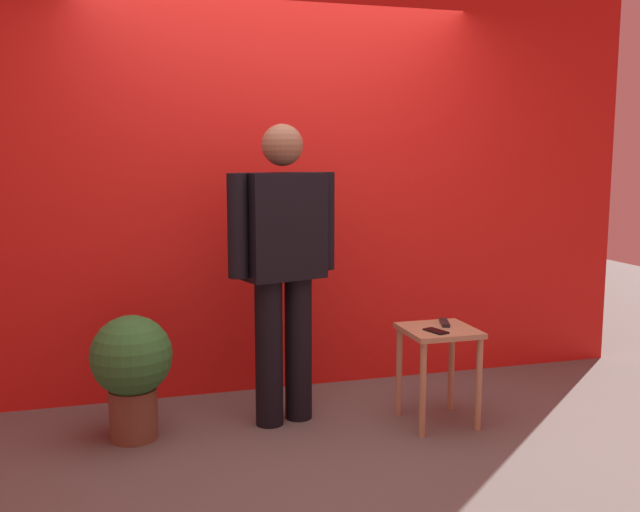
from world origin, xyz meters
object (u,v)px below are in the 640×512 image
side_table (438,348)px  potted_plant (132,366)px  standing_person (283,259)px  tv_remote (444,323)px  cell_phone (436,331)px

side_table → potted_plant: (-1.70, 0.24, -0.04)m
standing_person → side_table: 1.03m
side_table → potted_plant: bearing=171.9°
side_table → tv_remote: size_ratio=3.31×
tv_remote → side_table: bearing=-115.0°
standing_person → potted_plant: size_ratio=2.49×
cell_phone → potted_plant: (-1.64, 0.32, -0.16)m
side_table → cell_phone: bearing=-125.6°
standing_person → tv_remote: standing_person is taller
side_table → potted_plant: size_ratio=0.82×
standing_person → side_table: (0.85, -0.27, -0.51)m
standing_person → cell_phone: 0.95m
standing_person → side_table: bearing=-17.5°
standing_person → potted_plant: (-0.85, -0.03, -0.55)m
standing_person → potted_plant: bearing=-178.2°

